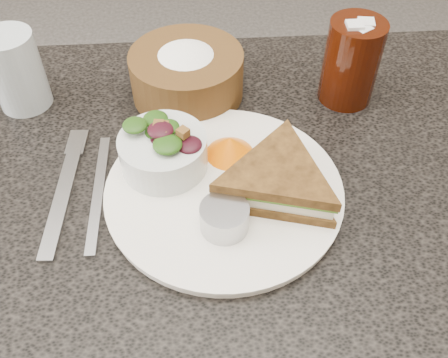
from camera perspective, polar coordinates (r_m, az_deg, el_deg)
name	(u,v)px	position (r m, az deg, el deg)	size (l,w,h in m)	color
dining_table	(211,313)	(0.99, -1.52, -15.04)	(1.00, 0.70, 0.75)	black
dinner_plate	(224,191)	(0.66, 0.00, -1.37)	(0.31, 0.31, 0.01)	white
sandwich	(278,180)	(0.63, 6.15, -0.14)	(0.18, 0.18, 0.05)	brown
salad_bowl	(163,147)	(0.66, -7.00, 3.62)	(0.12, 0.12, 0.07)	silver
dressing_ramekin	(224,218)	(0.60, 0.05, -4.46)	(0.06, 0.06, 0.04)	#9D9EA1
orange_wedge	(230,146)	(0.68, 0.68, 3.77)	(0.07, 0.07, 0.03)	#EE6701
fork	(63,196)	(0.69, -17.97, -1.86)	(0.02, 0.20, 0.01)	#9B9C9D
knife	(98,192)	(0.68, -14.16, -1.40)	(0.01, 0.20, 0.00)	#A6A8AD
bread_basket	(187,68)	(0.79, -4.30, 12.59)	(0.18, 0.18, 0.10)	#493516
cola_glass	(352,59)	(0.79, 14.41, 13.18)	(0.08, 0.08, 0.14)	black
water_glass	(16,71)	(0.82, -22.67, 11.34)	(0.08, 0.08, 0.12)	#A8B5BB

